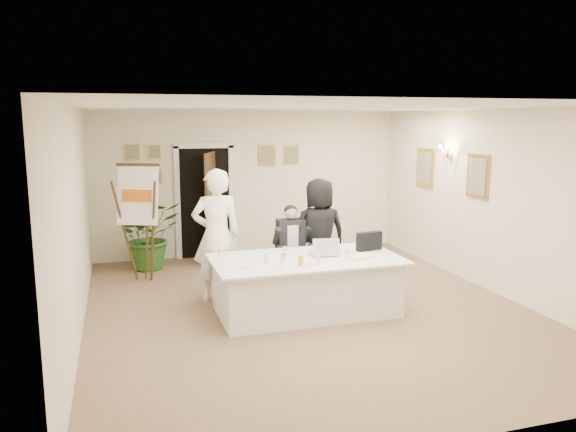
# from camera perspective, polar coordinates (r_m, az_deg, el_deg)

# --- Properties ---
(floor) EXTENTS (7.00, 7.00, 0.00)m
(floor) POSITION_cam_1_polar(r_m,az_deg,el_deg) (8.05, 1.97, -9.36)
(floor) COLOR brown
(floor) RESTS_ON ground
(ceiling) EXTENTS (6.00, 7.00, 0.02)m
(ceiling) POSITION_cam_1_polar(r_m,az_deg,el_deg) (7.60, 2.10, 10.99)
(ceiling) COLOR white
(ceiling) RESTS_ON wall_back
(wall_back) EXTENTS (6.00, 0.10, 2.80)m
(wall_back) POSITION_cam_1_polar(r_m,az_deg,el_deg) (11.04, -3.89, 3.34)
(wall_back) COLOR silver
(wall_back) RESTS_ON floor
(wall_front) EXTENTS (6.00, 0.10, 2.80)m
(wall_front) POSITION_cam_1_polar(r_m,az_deg,el_deg) (4.61, 16.39, -6.25)
(wall_front) COLOR silver
(wall_front) RESTS_ON floor
(wall_left) EXTENTS (0.10, 7.00, 2.80)m
(wall_left) POSITION_cam_1_polar(r_m,az_deg,el_deg) (7.31, -20.79, -0.62)
(wall_left) COLOR silver
(wall_left) RESTS_ON floor
(wall_right) EXTENTS (0.10, 7.00, 2.80)m
(wall_right) POSITION_cam_1_polar(r_m,az_deg,el_deg) (9.12, 20.16, 1.38)
(wall_right) COLOR silver
(wall_right) RESTS_ON floor
(doorway) EXTENTS (1.14, 0.86, 2.20)m
(doorway) POSITION_cam_1_polar(r_m,az_deg,el_deg) (10.75, -8.24, 1.16)
(doorway) COLOR black
(doorway) RESTS_ON floor
(pictures_back_wall) EXTENTS (3.40, 0.06, 0.80)m
(pictures_back_wall) POSITION_cam_1_polar(r_m,az_deg,el_deg) (10.82, -8.03, 5.53)
(pictures_back_wall) COLOR #C08F41
(pictures_back_wall) RESTS_ON wall_back
(pictures_right_wall) EXTENTS (0.06, 2.20, 0.80)m
(pictures_right_wall) POSITION_cam_1_polar(r_m,az_deg,el_deg) (10.04, 16.03, 4.34)
(pictures_right_wall) COLOR #C08F41
(pictures_right_wall) RESTS_ON wall_right
(wall_sconce) EXTENTS (0.20, 0.30, 0.24)m
(wall_sconce) POSITION_cam_1_polar(r_m,az_deg,el_deg) (9.98, 15.78, 6.34)
(wall_sconce) COLOR #B29639
(wall_sconce) RESTS_ON wall_right
(conference_table) EXTENTS (2.57, 1.38, 0.78)m
(conference_table) POSITION_cam_1_polar(r_m,az_deg,el_deg) (7.77, 1.86, -7.02)
(conference_table) COLOR white
(conference_table) RESTS_ON floor
(seated_man) EXTENTS (0.65, 0.69, 1.35)m
(seated_man) POSITION_cam_1_polar(r_m,az_deg,el_deg) (8.74, 0.37, -3.18)
(seated_man) COLOR black
(seated_man) RESTS_ON floor
(flip_chart) EXTENTS (0.69, 0.54, 1.91)m
(flip_chart) POSITION_cam_1_polar(r_m,az_deg,el_deg) (9.41, -14.65, -1.28)
(flip_chart) COLOR #372211
(flip_chart) RESTS_ON floor
(standing_man) EXTENTS (0.73, 0.49, 1.95)m
(standing_man) POSITION_cam_1_polar(r_m,az_deg,el_deg) (8.22, -7.27, -1.97)
(standing_man) COLOR white
(standing_man) RESTS_ON floor
(standing_woman) EXTENTS (0.87, 0.59, 1.75)m
(standing_woman) POSITION_cam_1_polar(r_m,az_deg,el_deg) (8.80, 3.19, -1.80)
(standing_woman) COLOR black
(standing_woman) RESTS_ON floor
(potted_palm) EXTENTS (1.39, 1.33, 1.20)m
(potted_palm) POSITION_cam_1_polar(r_m,az_deg,el_deg) (10.28, -13.96, -1.95)
(potted_palm) COLOR #26511B
(potted_palm) RESTS_ON floor
(laptop) EXTENTS (0.42, 0.43, 0.28)m
(laptop) POSITION_cam_1_polar(r_m,az_deg,el_deg) (7.82, 3.56, -2.97)
(laptop) COLOR #B7BABC
(laptop) RESTS_ON conference_table
(laptop_bag) EXTENTS (0.40, 0.16, 0.27)m
(laptop_bag) POSITION_cam_1_polar(r_m,az_deg,el_deg) (8.16, 8.24, -2.55)
(laptop_bag) COLOR black
(laptop_bag) RESTS_ON conference_table
(paper_stack) EXTENTS (0.39, 0.33, 0.03)m
(paper_stack) POSITION_cam_1_polar(r_m,az_deg,el_deg) (7.76, 7.47, -4.08)
(paper_stack) COLOR white
(paper_stack) RESTS_ON conference_table
(plate_left) EXTENTS (0.28, 0.28, 0.01)m
(plate_left) POSITION_cam_1_polar(r_m,az_deg,el_deg) (7.21, -3.94, -5.17)
(plate_left) COLOR white
(plate_left) RESTS_ON conference_table
(plate_mid) EXTENTS (0.27, 0.27, 0.01)m
(plate_mid) POSITION_cam_1_polar(r_m,az_deg,el_deg) (7.22, -1.04, -5.12)
(plate_mid) COLOR white
(plate_mid) RESTS_ON conference_table
(plate_near) EXTENTS (0.23, 0.23, 0.01)m
(plate_near) POSITION_cam_1_polar(r_m,az_deg,el_deg) (7.29, 2.11, -4.98)
(plate_near) COLOR white
(plate_near) RESTS_ON conference_table
(glass_a) EXTENTS (0.08, 0.08, 0.14)m
(glass_a) POSITION_cam_1_polar(r_m,az_deg,el_deg) (7.37, -2.20, -4.32)
(glass_a) COLOR silver
(glass_a) RESTS_ON conference_table
(glass_b) EXTENTS (0.07, 0.07, 0.14)m
(glass_b) POSITION_cam_1_polar(r_m,az_deg,el_deg) (7.31, 3.08, -4.43)
(glass_b) COLOR silver
(glass_b) RESTS_ON conference_table
(glass_c) EXTENTS (0.07, 0.07, 0.14)m
(glass_c) POSITION_cam_1_polar(r_m,az_deg,el_deg) (7.56, 6.01, -4.00)
(glass_c) COLOR silver
(glass_c) RESTS_ON conference_table
(glass_d) EXTENTS (0.08, 0.08, 0.14)m
(glass_d) POSITION_cam_1_polar(r_m,az_deg,el_deg) (7.73, -0.29, -3.64)
(glass_d) COLOR silver
(glass_d) RESTS_ON conference_table
(oj_glass) EXTENTS (0.09, 0.09, 0.13)m
(oj_glass) POSITION_cam_1_polar(r_m,az_deg,el_deg) (7.27, 1.32, -4.54)
(oj_glass) COLOR gold
(oj_glass) RESTS_ON conference_table
(steel_jug) EXTENTS (0.09, 0.09, 0.11)m
(steel_jug) POSITION_cam_1_polar(r_m,az_deg,el_deg) (7.43, -0.51, -4.32)
(steel_jug) COLOR silver
(steel_jug) RESTS_ON conference_table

